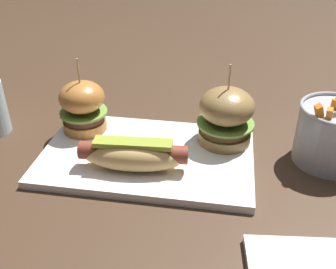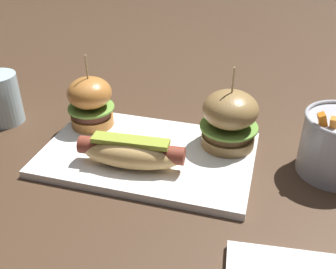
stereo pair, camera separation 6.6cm
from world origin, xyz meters
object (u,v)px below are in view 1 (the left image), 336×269
(hot_dog, at_px, (133,154))
(fries_bucket, at_px, (332,134))
(slider_left, at_px, (83,106))
(platter_main, at_px, (147,156))
(slider_right, at_px, (226,115))

(hot_dog, relative_size, fries_bucket, 1.37)
(hot_dog, distance_m, slider_left, 0.16)
(hot_dog, bearing_deg, fries_bucket, 16.50)
(fries_bucket, bearing_deg, slider_left, 178.39)
(platter_main, relative_size, hot_dog, 2.06)
(fries_bucket, bearing_deg, slider_right, 175.75)
(slider_right, relative_size, fries_bucket, 1.14)
(hot_dog, height_order, slider_left, slider_left)
(platter_main, distance_m, hot_dog, 0.06)
(slider_right, xyz_separation_m, fries_bucket, (0.18, -0.01, -0.01))
(slider_left, distance_m, fries_bucket, 0.44)
(slider_left, distance_m, slider_right, 0.26)
(hot_dog, height_order, fries_bucket, fries_bucket)
(slider_left, relative_size, fries_bucket, 1.10)
(slider_left, xyz_separation_m, fries_bucket, (0.44, -0.01, -0.01))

